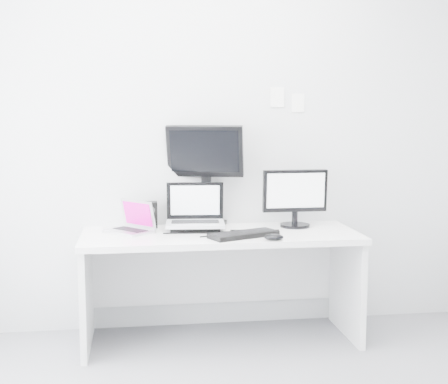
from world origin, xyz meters
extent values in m
plane|color=silver|center=(0.00, 1.60, 1.35)|extent=(3.60, 0.00, 3.60)
cube|color=white|center=(0.00, 1.25, 0.36)|extent=(1.80, 0.70, 0.73)
cube|color=silver|center=(-0.59, 1.33, 0.84)|extent=(0.36, 0.37, 0.22)
cube|color=black|center=(-0.45, 1.51, 0.82)|extent=(0.09, 0.09, 0.18)
cube|color=silver|center=(-0.16, 1.36, 0.89)|extent=(0.41, 0.33, 0.32)
cube|color=black|center=(-0.06, 1.55, 1.09)|extent=(0.56, 0.33, 0.72)
cube|color=black|center=(0.54, 1.39, 0.93)|extent=(0.45, 0.21, 0.41)
cube|color=black|center=(0.13, 1.09, 0.74)|extent=(0.47, 0.33, 0.03)
ellipsoid|color=black|center=(0.29, 0.95, 0.75)|extent=(0.13, 0.10, 0.04)
cube|color=white|center=(0.45, 1.59, 1.62)|extent=(0.10, 0.00, 0.14)
cube|color=white|center=(0.60, 1.59, 1.58)|extent=(0.09, 0.00, 0.13)
camera|label=1|loc=(-0.54, -2.70, 1.49)|focal=49.72mm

